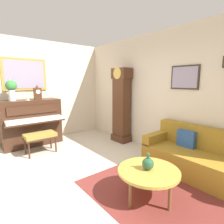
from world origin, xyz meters
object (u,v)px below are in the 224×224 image
object	(u,v)px
grandfather_clock	(121,107)
flower_vase	(11,88)
piano_bench	(40,136)
coffee_table	(148,172)
teacup	(28,99)
green_jug	(148,164)
couch	(198,158)
piano	(32,122)
mantel_clock	(38,93)

from	to	relation	value
grandfather_clock	flower_vase	size ratio (longest dim) A/B	3.50
piano_bench	coffee_table	distance (m)	2.74
piano_bench	coffee_table	size ratio (longest dim) A/B	0.80
grandfather_clock	teacup	xyz separation A→B (m)	(-1.14, -2.12, 0.26)
coffee_table	green_jug	xyz separation A→B (m)	(-0.01, -0.00, 0.12)
piano_bench	grandfather_clock	size ratio (longest dim) A/B	0.34
coffee_table	couch	bearing A→B (deg)	83.71
grandfather_clock	couch	bearing A→B (deg)	-4.21
couch	teacup	bearing A→B (deg)	-150.24
piano	piano_bench	bearing A→B (deg)	-2.24
piano_bench	grandfather_clock	bearing A→B (deg)	76.02
flower_vase	teacup	size ratio (longest dim) A/B	5.00
couch	teacup	world-z (taller)	teacup
piano	coffee_table	bearing A→B (deg)	10.73
piano_bench	mantel_clock	bearing A→B (deg)	162.85
grandfather_clock	couch	distance (m)	2.37
coffee_table	teacup	distance (m)	3.46
green_jug	mantel_clock	bearing A→B (deg)	-172.64
piano	couch	size ratio (longest dim) A/B	0.76
piano_bench	teacup	size ratio (longest dim) A/B	6.03
teacup	green_jug	bearing A→B (deg)	12.57
coffee_table	teacup	size ratio (longest dim) A/B	7.59
flower_vase	teacup	world-z (taller)	flower_vase
green_jug	piano_bench	bearing A→B (deg)	-165.72
couch	green_jug	distance (m)	1.25
piano_bench	mantel_clock	size ratio (longest dim) A/B	1.84
teacup	green_jug	distance (m)	3.42
couch	coffee_table	xyz separation A→B (m)	(-0.13, -1.22, 0.09)
couch	flower_vase	distance (m)	4.38
mantel_clock	grandfather_clock	bearing A→B (deg)	55.21
piano	mantel_clock	bearing A→B (deg)	89.40
couch	piano_bench	bearing A→B (deg)	-145.80
piano	mantel_clock	xyz separation A→B (m)	(0.00, 0.20, 0.77)
coffee_table	mantel_clock	world-z (taller)	mantel_clock
green_jug	coffee_table	bearing A→B (deg)	16.68
piano_bench	grandfather_clock	world-z (taller)	grandfather_clock
coffee_table	mantel_clock	xyz separation A→B (m)	(-3.41, -0.44, 0.97)
grandfather_clock	green_jug	bearing A→B (deg)	-33.14
piano_bench	green_jug	bearing A→B (deg)	14.28
piano_bench	flower_vase	distance (m)	1.39
coffee_table	green_jug	size ratio (longest dim) A/B	3.67
coffee_table	flower_vase	bearing A→B (deg)	-162.93
coffee_table	flower_vase	world-z (taller)	flower_vase
couch	piano	bearing A→B (deg)	-152.26
couch	mantel_clock	size ratio (longest dim) A/B	5.00
couch	flower_vase	xyz separation A→B (m)	(-3.55, -2.27, 1.20)
piano	flower_vase	distance (m)	0.99
green_jug	flower_vase	bearing A→B (deg)	-162.92
piano	teacup	world-z (taller)	teacup
piano_bench	green_jug	size ratio (longest dim) A/B	2.92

